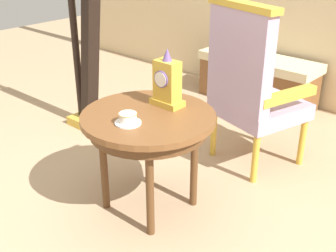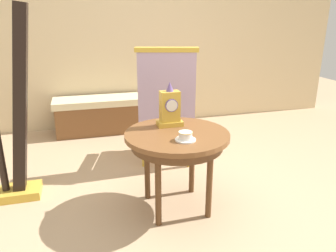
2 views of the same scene
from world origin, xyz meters
name	(u,v)px [view 1 (image 1 of 2)]	position (x,y,z in m)	size (l,w,h in m)	color
ground_plane	(139,206)	(0.00, 0.00, 0.00)	(10.00, 10.00, 0.00)	tan
side_table	(148,126)	(0.05, 0.05, 0.54)	(0.75, 0.75, 0.61)	brown
teacup_left	(128,119)	(0.06, -0.11, 0.64)	(0.14, 0.14, 0.06)	white
mantel_clock	(167,83)	(0.04, 0.22, 0.74)	(0.19, 0.11, 0.34)	gold
armchair	(251,85)	(0.19, 0.88, 0.59)	(0.66, 0.66, 1.14)	#B299B7
harp	(86,47)	(-1.11, 0.54, 0.68)	(0.40, 0.24, 1.71)	gold
window_bench	(257,79)	(-0.38, 1.95, 0.22)	(1.13, 0.40, 0.44)	beige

